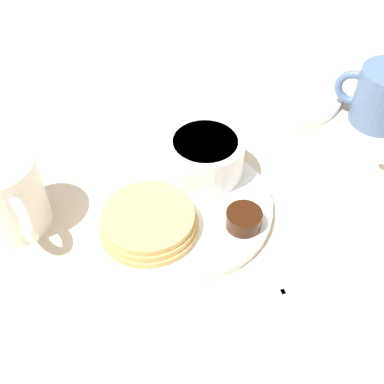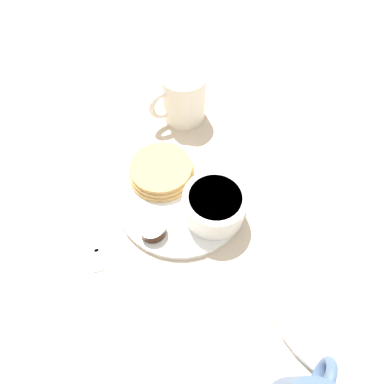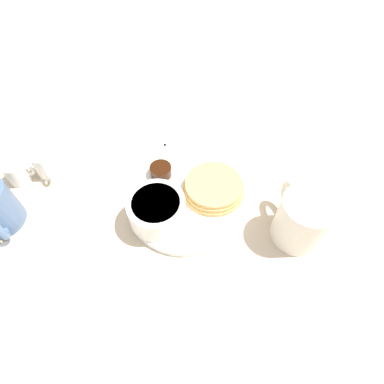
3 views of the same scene
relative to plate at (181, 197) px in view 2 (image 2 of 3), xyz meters
name	(u,v)px [view 2 (image 2 of 3)]	position (x,y,z in m)	size (l,w,h in m)	color
ground_plane	(181,198)	(0.00, 0.00, -0.01)	(4.00, 4.00, 0.00)	#C6B299
plate	(181,197)	(0.00, 0.00, 0.00)	(0.23, 0.23, 0.01)	white
pancake_stack	(161,170)	(0.03, -0.05, 0.02)	(0.12, 0.12, 0.03)	tan
bowl	(214,204)	(-0.05, 0.04, 0.03)	(0.10, 0.10, 0.05)	white
syrup_cup	(153,228)	(0.05, 0.07, 0.02)	(0.04, 0.04, 0.02)	black
butter_ramekin	(220,220)	(-0.06, 0.06, 0.02)	(0.04, 0.04, 0.04)	white
coffee_mug	(183,98)	(-0.02, -0.21, 0.04)	(0.12, 0.09, 0.10)	silver
fork	(96,241)	(0.15, 0.07, 0.00)	(0.03, 0.14, 0.00)	silver
napkin	(143,91)	(0.07, -0.30, 0.00)	(0.15, 0.12, 0.00)	white
far_plate	(351,294)	(-0.24, 0.20, 0.00)	(0.25, 0.25, 0.01)	white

